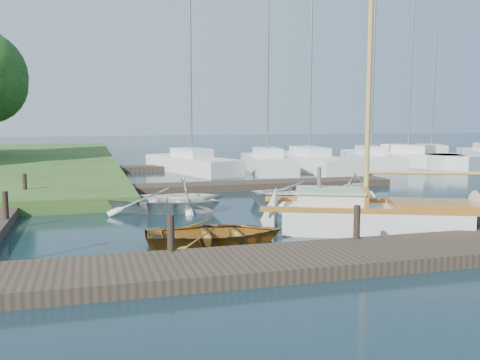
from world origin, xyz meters
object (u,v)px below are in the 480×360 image
object	(u,v)px
tender_b	(187,193)
marina_boat_1	(192,163)
mooring_post_2	(357,222)
mooring_post_4	(6,205)
mooring_post_1	(171,233)
marina_boat_3	(310,161)
marina_boat_4	(371,159)
tender_a	(163,199)
marina_boat_6	(431,157)
marina_boat_5	(408,157)
mooring_post_5	(25,184)
sailboat	(379,220)
tender_d	(357,183)
marina_boat_2	(267,162)
dinghy	(215,230)
tender_c	(305,191)

from	to	relation	value
tender_b	marina_boat_1	bearing A→B (deg)	3.04
mooring_post_2	marina_boat_1	distance (m)	19.38
mooring_post_4	marina_boat_1	world-z (taller)	marina_boat_1
mooring_post_1	tender_b	bearing A→B (deg)	76.60
mooring_post_1	marina_boat_3	xyz separation A→B (m)	(11.43, 18.91, -0.14)
marina_boat_3	marina_boat_4	world-z (taller)	marina_boat_4
tender_a	marina_boat_6	world-z (taller)	marina_boat_6
tender_a	marina_boat_5	bearing A→B (deg)	-28.22
mooring_post_5	sailboat	distance (m)	13.07
tender_d	marina_boat_1	distance (m)	12.16
marina_boat_3	marina_boat_1	bearing A→B (deg)	85.63
mooring_post_2	marina_boat_2	xyz separation A→B (m)	(4.10, 18.64, -0.13)
mooring_post_1	sailboat	bearing A→B (deg)	15.96
tender_b	dinghy	bearing A→B (deg)	-167.94
marina_boat_2	marina_boat_5	size ratio (longest dim) A/B	1.00
tender_a	marina_boat_2	bearing A→B (deg)	-7.13
mooring_post_4	tender_b	world-z (taller)	tender_b
mooring_post_4	marina_boat_4	xyz separation A→B (m)	(19.56, 13.75, -0.12)
sailboat	dinghy	distance (m)	4.76
tender_a	marina_boat_4	xyz separation A→B (m)	(14.82, 11.96, 0.15)
marina_boat_4	tender_c	bearing A→B (deg)	154.44
mooring_post_1	mooring_post_5	bearing A→B (deg)	111.80
marina_boat_5	marina_boat_3	bearing A→B (deg)	73.12
tender_c	marina_boat_3	xyz separation A→B (m)	(5.24, 11.73, 0.15)
marina_boat_6	marina_boat_5	bearing A→B (deg)	100.89
mooring_post_1	mooring_post_2	world-z (taller)	same
dinghy	marina_boat_3	bearing A→B (deg)	-25.57
tender_d	marina_boat_4	bearing A→B (deg)	-63.34
tender_d	marina_boat_1	xyz separation A→B (m)	(-4.73, 11.20, 0.03)
marina_boat_1	marina_boat_4	xyz separation A→B (m)	(11.40, -0.63, 0.01)
marina_boat_6	mooring_post_2	bearing A→B (deg)	158.95
mooring_post_4	sailboat	distance (m)	10.64
mooring_post_1	marina_boat_4	xyz separation A→B (m)	(15.56, 18.75, -0.12)
sailboat	marina_boat_4	world-z (taller)	marina_boat_4
dinghy	marina_boat_1	size ratio (longest dim) A/B	0.32
tender_b	marina_boat_3	world-z (taller)	marina_boat_3
mooring_post_2	mooring_post_5	bearing A→B (deg)	130.36
mooring_post_4	marina_boat_5	bearing A→B (deg)	32.65
tender_c	marina_boat_1	bearing A→B (deg)	14.38
marina_boat_6	dinghy	bearing A→B (deg)	151.39
mooring_post_1	mooring_post_5	distance (m)	10.77
mooring_post_5	marina_boat_4	bearing A→B (deg)	24.10
dinghy	marina_boat_4	size ratio (longest dim) A/B	0.30
mooring_post_1	dinghy	world-z (taller)	mooring_post_1
dinghy	marina_boat_1	distance (m)	18.01
tender_b	marina_boat_6	distance (m)	22.77
mooring_post_4	tender_c	bearing A→B (deg)	12.04
mooring_post_1	marina_boat_1	distance (m)	19.82
mooring_post_2	tender_b	size ratio (longest dim) A/B	0.34
tender_d	marina_boat_1	size ratio (longest dim) A/B	0.19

